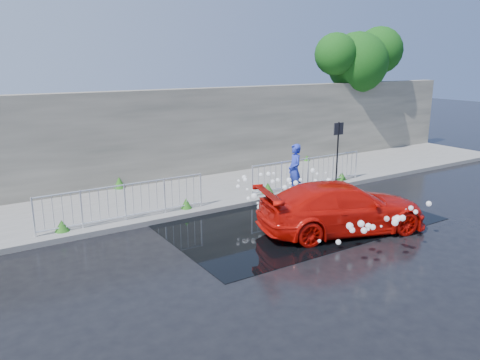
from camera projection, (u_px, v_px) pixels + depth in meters
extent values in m
plane|color=black|center=(304.00, 233.00, 13.20)|extent=(90.00, 90.00, 0.00)
cube|color=slate|center=(216.00, 190.00, 17.26)|extent=(30.00, 4.00, 0.15)
cube|color=slate|center=(246.00, 203.00, 15.62)|extent=(30.00, 0.25, 0.16)
cube|color=#58554A|center=(188.00, 133.00, 18.59)|extent=(30.00, 0.60, 3.50)
cube|color=black|center=(295.00, 219.00, 14.27)|extent=(8.00, 5.00, 0.01)
cylinder|color=black|center=(337.00, 155.00, 17.61)|extent=(0.06, 0.06, 2.50)
cube|color=black|center=(339.00, 129.00, 17.36)|extent=(0.45, 0.04, 0.45)
cylinder|color=#332114|center=(350.00, 104.00, 24.49)|extent=(0.36, 0.36, 5.00)
sphere|color=#123F0F|center=(358.00, 63.00, 23.05)|extent=(2.99, 2.99, 2.99)
sphere|color=#123F0F|center=(379.00, 50.00, 23.69)|extent=(2.36, 2.36, 2.36)
sphere|color=#123F0F|center=(336.00, 54.00, 22.17)|extent=(2.01, 2.01, 2.01)
cylinder|color=silver|center=(33.00, 217.00, 12.36)|extent=(0.05, 0.05, 1.10)
cylinder|color=silver|center=(201.00, 190.00, 14.97)|extent=(0.05, 0.05, 1.10)
cylinder|color=silver|center=(124.00, 185.00, 13.53)|extent=(5.00, 0.04, 0.04)
cylinder|color=silver|center=(126.00, 216.00, 13.77)|extent=(5.00, 0.04, 0.04)
cylinder|color=silver|center=(252.00, 181.00, 16.02)|extent=(0.05, 0.05, 1.10)
cylinder|color=silver|center=(356.00, 164.00, 18.63)|extent=(0.05, 0.05, 1.10)
cylinder|color=silver|center=(309.00, 158.00, 17.19)|extent=(5.00, 0.04, 0.04)
cylinder|color=silver|center=(308.00, 183.00, 17.43)|extent=(5.00, 0.04, 0.04)
cone|color=#185215|center=(62.00, 226.00, 12.86)|extent=(0.40, 0.40, 0.32)
cone|color=#185215|center=(186.00, 203.00, 14.84)|extent=(0.36, 0.36, 0.34)
cone|color=#185215|center=(268.00, 188.00, 16.51)|extent=(0.44, 0.44, 0.39)
cone|color=#185215|center=(342.00, 176.00, 18.40)|extent=(0.38, 0.38, 0.31)
cone|color=#185215|center=(119.00, 183.00, 17.16)|extent=(0.42, 0.42, 0.43)
cone|color=#185215|center=(307.00, 158.00, 21.89)|extent=(0.34, 0.34, 0.25)
sphere|color=white|center=(342.00, 197.00, 14.89)|extent=(0.18, 0.18, 0.18)
sphere|color=white|center=(238.00, 181.00, 14.88)|extent=(0.08, 0.08, 0.08)
sphere|color=white|center=(315.00, 181.00, 15.57)|extent=(0.12, 0.12, 0.12)
sphere|color=white|center=(317.00, 174.00, 16.04)|extent=(0.10, 0.10, 0.10)
sphere|color=white|center=(245.00, 180.00, 14.78)|extent=(0.14, 0.14, 0.14)
sphere|color=white|center=(298.00, 197.00, 14.55)|extent=(0.15, 0.15, 0.15)
sphere|color=white|center=(301.00, 180.00, 15.65)|extent=(0.13, 0.13, 0.13)
sphere|color=white|center=(289.00, 180.00, 15.07)|extent=(0.16, 0.16, 0.16)
sphere|color=white|center=(310.00, 189.00, 15.08)|extent=(0.11, 0.11, 0.11)
sphere|color=white|center=(247.00, 189.00, 14.37)|extent=(0.08, 0.08, 0.08)
sphere|color=white|center=(329.00, 180.00, 15.64)|extent=(0.17, 0.17, 0.17)
sphere|color=white|center=(258.00, 203.00, 13.58)|extent=(0.07, 0.07, 0.07)
sphere|color=white|center=(253.00, 190.00, 14.36)|extent=(0.07, 0.07, 0.07)
sphere|color=white|center=(331.00, 208.00, 14.49)|extent=(0.15, 0.15, 0.15)
sphere|color=white|center=(330.00, 201.00, 14.58)|extent=(0.09, 0.09, 0.09)
sphere|color=white|center=(316.00, 206.00, 14.17)|extent=(0.10, 0.10, 0.10)
sphere|color=white|center=(254.00, 196.00, 14.15)|extent=(0.18, 0.18, 0.18)
sphere|color=white|center=(290.00, 183.00, 14.95)|extent=(0.10, 0.10, 0.10)
sphere|color=white|center=(330.00, 205.00, 14.50)|extent=(0.12, 0.12, 0.12)
sphere|color=white|center=(292.00, 202.00, 14.17)|extent=(0.08, 0.08, 0.08)
sphere|color=white|center=(266.00, 195.00, 14.32)|extent=(0.11, 0.11, 0.11)
sphere|color=white|center=(312.00, 190.00, 15.04)|extent=(0.07, 0.07, 0.07)
sphere|color=white|center=(285.00, 187.00, 14.90)|extent=(0.16, 0.16, 0.16)
sphere|color=white|center=(274.00, 173.00, 15.76)|extent=(0.09, 0.09, 0.09)
sphere|color=white|center=(268.00, 196.00, 14.03)|extent=(0.13, 0.13, 0.13)
sphere|color=white|center=(335.00, 187.00, 15.20)|extent=(0.07, 0.07, 0.07)
sphere|color=white|center=(280.00, 215.00, 13.56)|extent=(0.08, 0.08, 0.08)
sphere|color=white|center=(262.00, 210.00, 13.43)|extent=(0.07, 0.07, 0.07)
sphere|color=white|center=(342.00, 192.00, 15.29)|extent=(0.11, 0.11, 0.11)
sphere|color=white|center=(244.00, 177.00, 14.92)|extent=(0.14, 0.14, 0.14)
sphere|color=white|center=(276.00, 209.00, 13.71)|extent=(0.14, 0.14, 0.14)
sphere|color=white|center=(279.00, 218.00, 13.54)|extent=(0.13, 0.13, 0.13)
sphere|color=white|center=(292.00, 196.00, 14.48)|extent=(0.15, 0.15, 0.15)
sphere|color=white|center=(278.00, 180.00, 15.11)|extent=(0.14, 0.14, 0.14)
sphere|color=white|center=(268.00, 174.00, 15.45)|extent=(0.14, 0.14, 0.14)
sphere|color=white|center=(296.00, 183.00, 15.15)|extent=(0.17, 0.17, 0.17)
sphere|color=white|center=(276.00, 203.00, 13.84)|extent=(0.11, 0.11, 0.11)
sphere|color=white|center=(311.00, 189.00, 14.81)|extent=(0.16, 0.16, 0.16)
sphere|color=white|center=(290.00, 188.00, 14.90)|extent=(0.10, 0.10, 0.10)
sphere|color=white|center=(248.00, 198.00, 14.10)|extent=(0.12, 0.12, 0.12)
sphere|color=white|center=(260.00, 207.00, 13.61)|extent=(0.16, 0.16, 0.16)
sphere|color=white|center=(326.00, 173.00, 16.15)|extent=(0.06, 0.06, 0.06)
sphere|color=white|center=(261.00, 175.00, 15.29)|extent=(0.13, 0.13, 0.13)
sphere|color=white|center=(297.00, 195.00, 14.72)|extent=(0.14, 0.14, 0.14)
sphere|color=white|center=(238.00, 186.00, 14.39)|extent=(0.12, 0.12, 0.12)
sphere|color=white|center=(295.00, 195.00, 14.53)|extent=(0.08, 0.08, 0.08)
sphere|color=white|center=(270.00, 200.00, 14.08)|extent=(0.17, 0.17, 0.17)
sphere|color=white|center=(273.00, 182.00, 15.12)|extent=(0.14, 0.14, 0.14)
sphere|color=white|center=(313.00, 170.00, 15.99)|extent=(0.16, 0.16, 0.16)
sphere|color=white|center=(361.00, 224.00, 11.33)|extent=(0.17, 0.17, 0.17)
sphere|color=white|center=(381.00, 226.00, 12.46)|extent=(0.06, 0.06, 0.06)
sphere|color=white|center=(395.00, 223.00, 11.06)|extent=(0.16, 0.16, 0.16)
sphere|color=white|center=(373.00, 227.00, 12.21)|extent=(0.15, 0.15, 0.15)
sphere|color=white|center=(368.00, 229.00, 11.15)|extent=(0.06, 0.06, 0.06)
sphere|color=white|center=(403.00, 218.00, 11.34)|extent=(0.16, 0.16, 0.16)
sphere|color=white|center=(405.00, 211.00, 12.83)|extent=(0.16, 0.16, 0.16)
sphere|color=white|center=(374.00, 228.00, 12.73)|extent=(0.16, 0.16, 0.16)
sphere|color=white|center=(411.00, 208.00, 12.23)|extent=(0.13, 0.13, 0.13)
sphere|color=white|center=(395.00, 219.00, 11.60)|extent=(0.13, 0.13, 0.13)
sphere|color=white|center=(387.00, 219.00, 12.58)|extent=(0.15, 0.15, 0.15)
sphere|color=white|center=(397.00, 218.00, 11.47)|extent=(0.17, 0.17, 0.17)
sphere|color=white|center=(383.00, 223.00, 12.96)|extent=(0.14, 0.14, 0.14)
sphere|color=white|center=(399.00, 220.00, 12.62)|extent=(0.08, 0.08, 0.08)
sphere|color=white|center=(319.00, 241.00, 11.56)|extent=(0.08, 0.08, 0.08)
sphere|color=white|center=(398.00, 218.00, 12.10)|extent=(0.08, 0.08, 0.08)
sphere|color=white|center=(414.00, 219.00, 13.21)|extent=(0.16, 0.16, 0.16)
sphere|color=white|center=(350.00, 226.00, 10.68)|extent=(0.17, 0.17, 0.17)
sphere|color=white|center=(364.00, 230.00, 10.64)|extent=(0.15, 0.15, 0.15)
sphere|color=white|center=(395.00, 219.00, 12.34)|extent=(0.12, 0.12, 0.12)
sphere|color=white|center=(368.00, 226.00, 11.17)|extent=(0.14, 0.14, 0.14)
sphere|color=white|center=(338.00, 242.00, 11.97)|extent=(0.14, 0.14, 0.14)
sphere|color=white|center=(352.00, 230.00, 11.95)|extent=(0.15, 0.15, 0.15)
sphere|color=white|center=(429.00, 204.00, 12.55)|extent=(0.15, 0.15, 0.15)
sphere|color=white|center=(416.00, 212.00, 11.69)|extent=(0.12, 0.12, 0.12)
imported|color=red|center=(342.00, 207.00, 13.18)|extent=(5.19, 3.22, 1.40)
imported|color=#2434B4|center=(295.00, 171.00, 16.49)|extent=(0.65, 0.80, 1.89)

